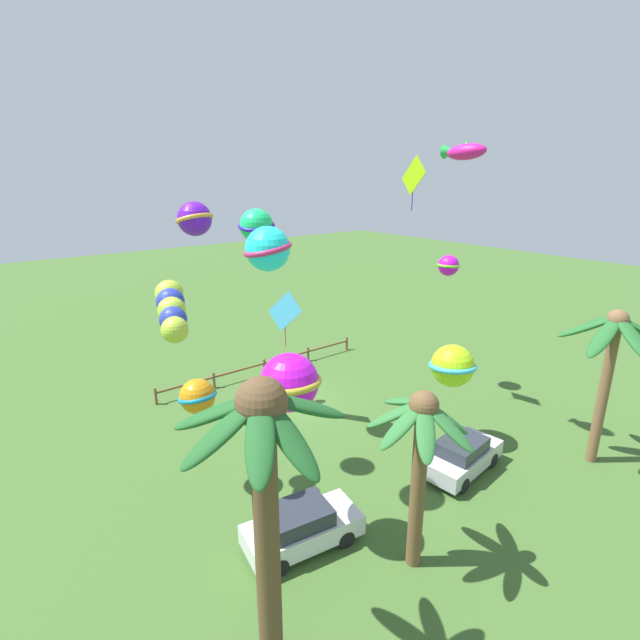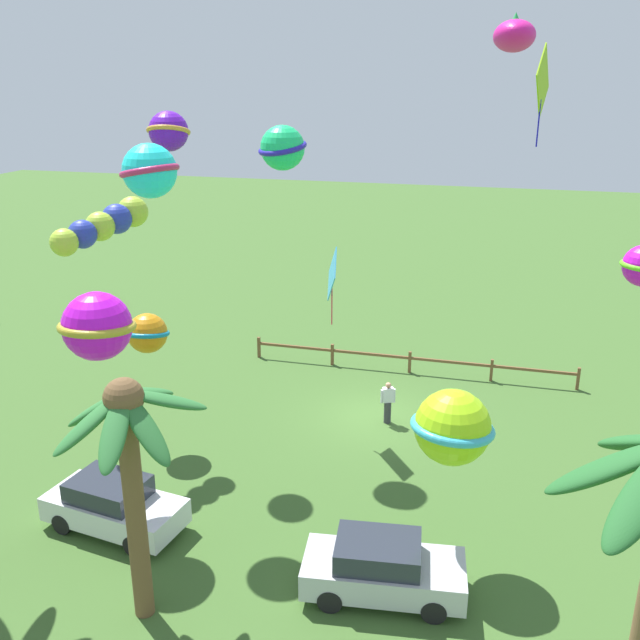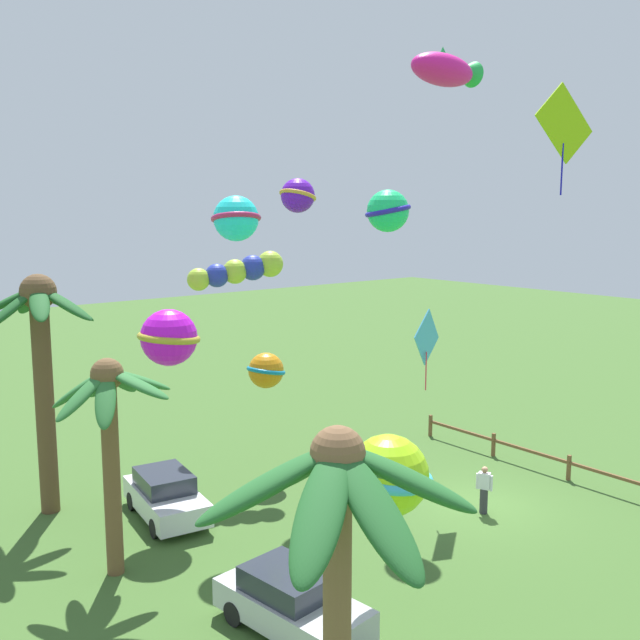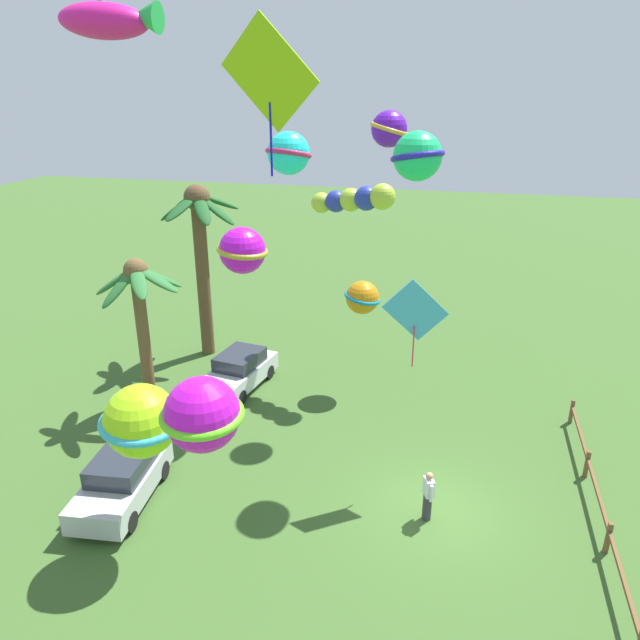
{
  "view_description": "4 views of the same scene",
  "coord_description": "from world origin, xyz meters",
  "views": [
    {
      "loc": [
        13.13,
        18.99,
        11.86
      ],
      "look_at": [
        1.66,
        4.14,
        6.05
      ],
      "focal_mm": 26.25,
      "sensor_mm": 36.0,
      "label": 1
    },
    {
      "loc": [
        -4.02,
        23.2,
        11.97
      ],
      "look_at": [
        1.12,
        3.85,
        5.03
      ],
      "focal_mm": 39.46,
      "sensor_mm": 36.0,
      "label": 2
    },
    {
      "loc": [
        -14.48,
        18.68,
        9.85
      ],
      "look_at": [
        2.79,
        4.56,
        6.46
      ],
      "focal_mm": 40.49,
      "sensor_mm": 36.0,
      "label": 3
    },
    {
      "loc": [
        -14.5,
        -0.1,
        11.6
      ],
      "look_at": [
        0.4,
        3.68,
        5.55
      ],
      "focal_mm": 32.83,
      "sensor_mm": 36.0,
      "label": 4
    }
  ],
  "objects": [
    {
      "name": "palm_tree_1",
      "position": [
        3.44,
        11.26,
        4.45
      ],
      "size": [
        3.23,
        3.42,
        6.02
      ],
      "color": "brown",
      "rests_on": "ground"
    },
    {
      "name": "kite_ball_3",
      "position": [
        6.27,
        2.74,
        10.38
      ],
      "size": [
        1.57,
        1.56,
        1.23
      ],
      "color": "#6115C5"
    },
    {
      "name": "kite_tube_8",
      "position": [
        7.93,
        4.19,
        7.66
      ],
      "size": [
        1.75,
        3.49,
        1.4
      ],
      "color": "#B1D536"
    },
    {
      "name": "kite_diamond_9",
      "position": [
        -4.66,
        3.26,
        11.83
      ],
      "size": [
        0.41,
        1.82,
        2.58
      ],
      "color": "#97D00D"
    },
    {
      "name": "palm_tree_2",
      "position": [
        -7.02,
        12.23,
        5.25
      ],
      "size": [
        4.1,
        3.97,
        6.83
      ],
      "color": "brown",
      "rests_on": "ground"
    },
    {
      "name": "kite_ball_1",
      "position": [
        5.95,
        8.16,
        5.87
      ],
      "size": [
        2.07,
        2.08,
        1.81
      ],
      "color": "#D112E6"
    },
    {
      "name": "kite_ball_2",
      "position": [
        7.08,
        3.64,
        3.96
      ],
      "size": [
        1.65,
        1.65,
        1.33
      ],
      "color": "orange"
    },
    {
      "name": "kite_ball_4",
      "position": [
        2.99,
        1.44,
        9.84
      ],
      "size": [
        2.2,
        2.2,
        1.42
      ],
      "color": "#1BD874"
    },
    {
      "name": "rail_fence",
      "position": [
        -0.61,
        -4.52,
        0.6
      ],
      "size": [
        13.72,
        0.12,
        0.95
      ],
      "color": "brown",
      "rests_on": "ground"
    },
    {
      "name": "ground_plane",
      "position": [
        0.0,
        0.0,
        0.0
      ],
      "size": [
        120.0,
        120.0,
        0.0
      ],
      "primitive_type": "plane",
      "color": "#3D6028"
    },
    {
      "name": "parked_car_0",
      "position": [
        -1.86,
        9.23,
        0.75
      ],
      "size": [
        4.07,
        2.14,
        1.51
      ],
      "color": "#BCBCC1",
      "rests_on": "ground"
    },
    {
      "name": "spectator_0",
      "position": [
        -0.47,
        0.27,
        0.81
      ],
      "size": [
        0.51,
        0.36,
        1.59
      ],
      "color": "#38383D",
      "rests_on": "ground"
    },
    {
      "name": "palm_tree_0",
      "position": [
        8.72,
        11.24,
        5.66
      ],
      "size": [
        3.88,
        3.63,
        7.88
      ],
      "color": "brown",
      "rests_on": "ground"
    },
    {
      "name": "kite_ball_7",
      "position": [
        5.25,
        6.02,
        9.6
      ],
      "size": [
        2.14,
        2.13,
        1.46
      ],
      "color": "#20EDED"
    },
    {
      "name": "kite_diamond_5",
      "position": [
        1.43,
        1.1,
        5.66
      ],
      "size": [
        0.69,
        1.9,
        2.78
      ],
      "color": "#44ACE5"
    },
    {
      "name": "parked_car_1",
      "position": [
        5.82,
        8.52,
        0.75
      ],
      "size": [
        4.11,
        2.26,
        1.51
      ],
      "color": "silver",
      "rests_on": "ground"
    },
    {
      "name": "kite_ball_6",
      "position": [
        -3.2,
        7.43,
        3.82
      ],
      "size": [
        2.91,
        2.91,
        1.9
      ],
      "color": "#A8EB18"
    },
    {
      "name": "kite_fish_10",
      "position": [
        -3.88,
        6.57,
        12.8
      ],
      "size": [
        0.98,
        2.03,
        0.84
      ],
      "color": "#EC1A90"
    }
  ]
}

